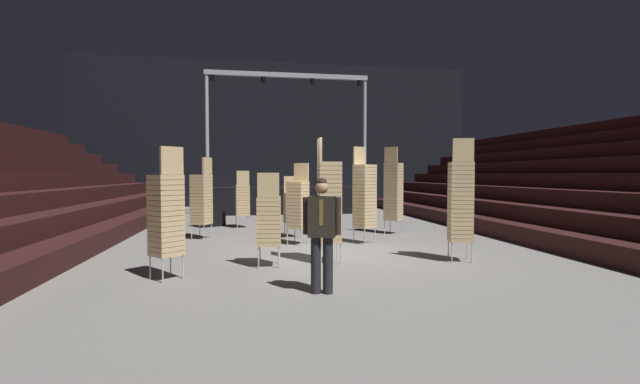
{
  "coord_description": "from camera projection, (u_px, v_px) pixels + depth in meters",
  "views": [
    {
      "loc": [
        -1.71,
        -9.11,
        1.77
      ],
      "look_at": [
        -0.26,
        -0.46,
        1.4
      ],
      "focal_mm": 23.85,
      "sensor_mm": 36.0,
      "label": 1
    }
  ],
  "objects": [
    {
      "name": "chair_stack_aisle_left",
      "position": [
        202.0,
        198.0,
        11.58
      ],
      "size": [
        0.59,
        0.59,
        2.22
      ],
      "rotation": [
        0.0,
        0.0,
        1.08
      ],
      "color": "#B2B5BA",
      "rests_on": "ground_plane"
    },
    {
      "name": "bleacher_bank_right",
      "position": [
        610.0,
        173.0,
        11.56
      ],
      "size": [
        6.0,
        24.0,
        3.6
      ],
      "rotation": [
        0.0,
        0.0,
        -1.57
      ],
      "color": "black",
      "rests_on": "ground_plane"
    },
    {
      "name": "chair_stack_mid_right",
      "position": [
        364.0,
        195.0,
        10.84
      ],
      "size": [
        0.6,
        0.6,
        2.48
      ],
      "rotation": [
        0.0,
        0.0,
        3.67
      ],
      "color": "#B2B5BA",
      "rests_on": "ground_plane"
    },
    {
      "name": "chair_stack_front_left",
      "position": [
        460.0,
        200.0,
        8.59
      ],
      "size": [
        0.54,
        0.54,
        2.48
      ],
      "rotation": [
        0.0,
        0.0,
        6.0
      ],
      "color": "#B2B5BA",
      "rests_on": "ground_plane"
    },
    {
      "name": "chair_stack_rear_right",
      "position": [
        329.0,
        201.0,
        8.43
      ],
      "size": [
        0.46,
        0.46,
        2.48
      ],
      "rotation": [
        0.0,
        0.0,
        4.67
      ],
      "color": "#B2B5BA",
      "rests_on": "ground_plane"
    },
    {
      "name": "chair_stack_rear_left",
      "position": [
        242.0,
        199.0,
        14.04
      ],
      "size": [
        0.49,
        0.49,
        1.88
      ],
      "rotation": [
        0.0,
        0.0,
        0.13
      ],
      "color": "#B2B5BA",
      "rests_on": "ground_plane"
    },
    {
      "name": "chair_stack_rear_centre",
      "position": [
        298.0,
        204.0,
        10.69
      ],
      "size": [
        0.61,
        0.61,
        2.05
      ],
      "rotation": [
        0.0,
        0.0,
        2.52
      ],
      "color": "#B2B5BA",
      "rests_on": "ground_plane"
    },
    {
      "name": "chair_stack_aisle_right",
      "position": [
        166.0,
        213.0,
        7.11
      ],
      "size": [
        0.62,
        0.62,
        2.22
      ],
      "rotation": [
        0.0,
        0.0,
        0.73
      ],
      "color": "#B2B5BA",
      "rests_on": "ground_plane"
    },
    {
      "name": "ground_plane",
      "position": [
        328.0,
        257.0,
        9.33
      ],
      "size": [
        22.0,
        30.0,
        0.1
      ],
      "primitive_type": "cube",
      "color": "slate"
    },
    {
      "name": "chair_stack_mid_centre",
      "position": [
        393.0,
        191.0,
        12.58
      ],
      "size": [
        0.62,
        0.62,
        2.56
      ],
      "rotation": [
        0.0,
        0.0,
        5.52
      ],
      "color": "#B2B5BA",
      "rests_on": "ground_plane"
    },
    {
      "name": "chair_stack_front_right",
      "position": [
        269.0,
        220.0,
        8.12
      ],
      "size": [
        0.48,
        0.48,
        1.79
      ],
      "rotation": [
        0.0,
        0.0,
        6.18
      ],
      "color": "#B2B5BA",
      "rests_on": "ground_plane"
    },
    {
      "name": "chair_stack_mid_left",
      "position": [
        292.0,
        207.0,
        11.94
      ],
      "size": [
        0.48,
        0.48,
        1.71
      ],
      "rotation": [
        0.0,
        0.0,
        3.24
      ],
      "color": "#B2B5BA",
      "rests_on": "ground_plane"
    },
    {
      "name": "arena_end_wall",
      "position": [
        279.0,
        135.0,
        23.94
      ],
      "size": [
        22.0,
        0.3,
        8.0
      ],
      "primitive_type": "cube",
      "color": "black",
      "rests_on": "ground_plane"
    },
    {
      "name": "stage_riser",
      "position": [
        286.0,
        197.0,
        19.78
      ],
      "size": [
        7.4,
        2.75,
        6.17
      ],
      "color": "black",
      "rests_on": "ground_plane"
    },
    {
      "name": "equipment_road_case",
      "position": [
        210.0,
        216.0,
        14.43
      ],
      "size": [
        1.08,
        0.98,
        0.67
      ],
      "primitive_type": "cube",
      "rotation": [
        0.0,
        0.0,
        0.55
      ],
      "color": "black",
      "rests_on": "ground_plane"
    },
    {
      "name": "man_with_tie",
      "position": [
        322.0,
        228.0,
        6.26
      ],
      "size": [
        0.57,
        0.33,
        1.71
      ],
      "rotation": [
        0.0,
        0.0,
        2.88
      ],
      "color": "black",
      "rests_on": "ground_plane"
    }
  ]
}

